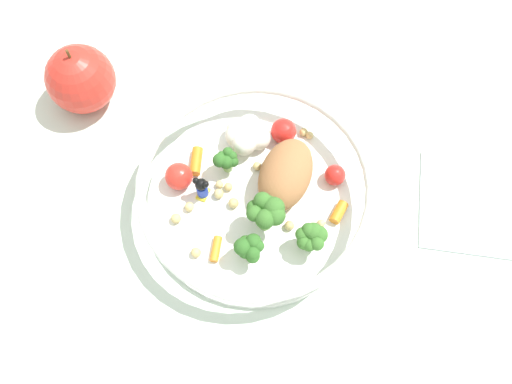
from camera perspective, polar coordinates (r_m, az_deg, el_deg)
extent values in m
plane|color=silver|center=(0.64, -0.08, -2.34)|extent=(2.40, 2.40, 0.00)
cylinder|color=white|center=(0.64, 0.00, -0.94)|extent=(0.25, 0.25, 0.01)
torus|color=white|center=(0.60, 0.00, 0.81)|extent=(0.26, 0.26, 0.01)
ellipsoid|color=#9E663D|center=(0.62, 3.08, 1.81)|extent=(0.10, 0.08, 0.05)
cylinder|color=#7FAD5B|center=(0.61, 0.95, -2.87)|extent=(0.02, 0.02, 0.03)
sphere|color=#386B28|center=(0.57, 0.94, -2.81)|extent=(0.02, 0.02, 0.02)
sphere|color=#386B28|center=(0.58, 1.97, -2.42)|extent=(0.02, 0.02, 0.02)
sphere|color=#386B28|center=(0.58, 1.84, -1.67)|extent=(0.02, 0.02, 0.02)
sphere|color=#386B28|center=(0.58, 1.19, -1.27)|extent=(0.02, 0.02, 0.02)
sphere|color=#386B28|center=(0.58, 0.69, -0.93)|extent=(0.02, 0.02, 0.02)
sphere|color=#386B28|center=(0.59, -0.16, -1.65)|extent=(0.02, 0.02, 0.02)
sphere|color=#386B28|center=(0.58, 0.09, -2.25)|extent=(0.02, 0.02, 0.02)
cylinder|color=#7FAD5B|center=(0.64, -2.96, 2.79)|extent=(0.01, 0.01, 0.02)
sphere|color=#2D6023|center=(0.63, -3.10, 3.11)|extent=(0.02, 0.02, 0.02)
sphere|color=#2D6023|center=(0.63, -2.39, 3.16)|extent=(0.01, 0.01, 0.01)
sphere|color=#2D6023|center=(0.63, -2.48, 3.73)|extent=(0.01, 0.01, 0.01)
sphere|color=#2D6023|center=(0.63, -2.93, 4.11)|extent=(0.01, 0.01, 0.01)
sphere|color=#2D6023|center=(0.63, -3.57, 3.72)|extent=(0.01, 0.01, 0.01)
sphere|color=#2D6023|center=(0.63, -3.77, 3.30)|extent=(0.02, 0.02, 0.02)
cylinder|color=#8EB766|center=(0.60, -0.59, -6.45)|extent=(0.01, 0.01, 0.02)
sphere|color=#2D6023|center=(0.58, -0.54, -6.65)|extent=(0.02, 0.02, 0.02)
sphere|color=#2D6023|center=(0.58, 0.12, -6.36)|extent=(0.02, 0.02, 0.02)
sphere|color=#2D6023|center=(0.58, 0.25, -5.62)|extent=(0.01, 0.01, 0.01)
sphere|color=#2D6023|center=(0.58, -0.38, -5.18)|extent=(0.02, 0.02, 0.02)
sphere|color=#2D6023|center=(0.59, -1.04, -5.33)|extent=(0.02, 0.02, 0.02)
sphere|color=#2D6023|center=(0.58, -1.39, -5.71)|extent=(0.02, 0.02, 0.02)
sphere|color=#2D6023|center=(0.58, -1.14, -6.20)|extent=(0.01, 0.01, 0.01)
cylinder|color=#7FAD5B|center=(0.61, 5.47, -5.34)|extent=(0.01, 0.01, 0.02)
sphere|color=#386B28|center=(0.58, 5.56, -5.50)|extent=(0.01, 0.01, 0.01)
sphere|color=#386B28|center=(0.58, 6.33, -5.32)|extent=(0.02, 0.02, 0.02)
sphere|color=#386B28|center=(0.59, 6.54, -4.41)|extent=(0.02, 0.02, 0.02)
sphere|color=#386B28|center=(0.59, 5.94, -4.16)|extent=(0.02, 0.02, 0.02)
sphere|color=#386B28|center=(0.59, 5.49, -3.97)|extent=(0.02, 0.02, 0.02)
sphere|color=#386B28|center=(0.59, 4.80, -4.38)|extent=(0.01, 0.01, 0.01)
sphere|color=#386B28|center=(0.59, 5.00, -5.22)|extent=(0.02, 0.02, 0.02)
sphere|color=white|center=(0.64, -1.25, 5.09)|extent=(0.03, 0.03, 0.03)
sphere|color=white|center=(0.65, -0.04, 5.64)|extent=(0.03, 0.03, 0.03)
sphere|color=white|center=(0.65, -0.67, 6.87)|extent=(0.03, 0.03, 0.03)
sphere|color=white|center=(0.66, -1.94, 6.49)|extent=(0.03, 0.03, 0.03)
sphere|color=white|center=(0.65, -2.04, 5.79)|extent=(0.03, 0.03, 0.03)
cube|color=yellow|center=(0.64, -5.50, -0.19)|extent=(0.02, 0.02, 0.00)
cylinder|color=#1933B2|center=(0.63, -5.59, 0.22)|extent=(0.02, 0.02, 0.02)
sphere|color=black|center=(0.61, -5.71, 0.79)|extent=(0.01, 0.01, 0.01)
sphere|color=black|center=(0.61, -5.25, 0.81)|extent=(0.01, 0.01, 0.01)
sphere|color=black|center=(0.61, -6.26, 1.17)|extent=(0.01, 0.01, 0.01)
cylinder|color=orange|center=(0.65, -6.21, 3.20)|extent=(0.03, 0.01, 0.01)
cylinder|color=orange|center=(0.63, 8.57, -1.96)|extent=(0.03, 0.02, 0.01)
cylinder|color=orange|center=(0.61, -4.17, -5.91)|extent=(0.03, 0.01, 0.01)
sphere|color=red|center=(0.63, -8.00, 1.62)|extent=(0.03, 0.03, 0.03)
sphere|color=red|center=(0.66, 2.86, 6.33)|extent=(0.03, 0.03, 0.03)
sphere|color=red|center=(0.64, 8.18, 1.74)|extent=(0.02, 0.02, 0.02)
sphere|color=tan|center=(0.65, 0.17, 2.69)|extent=(0.01, 0.01, 0.01)
sphere|color=tan|center=(0.61, -6.24, -6.24)|extent=(0.01, 0.01, 0.01)
sphere|color=#D1B775|center=(0.63, -6.94, -1.70)|extent=(0.01, 0.01, 0.01)
sphere|color=tan|center=(0.62, -8.29, -2.73)|extent=(0.01, 0.01, 0.01)
sphere|color=#D1B775|center=(0.64, -3.82, 0.78)|extent=(0.01, 0.01, 0.01)
sphere|color=tan|center=(0.63, -2.88, 0.54)|extent=(0.01, 0.01, 0.01)
sphere|color=#D1B775|center=(0.67, 5.58, 5.87)|extent=(0.01, 0.01, 0.01)
sphere|color=#D1B775|center=(0.62, 6.76, -3.25)|extent=(0.01, 0.01, 0.01)
sphere|color=tan|center=(0.67, 4.95, 6.21)|extent=(0.01, 0.01, 0.01)
sphere|color=tan|center=(0.63, -2.34, -1.15)|extent=(0.01, 0.01, 0.01)
sphere|color=#D1B775|center=(0.63, -3.89, -0.17)|extent=(0.01, 0.01, 0.01)
sphere|color=tan|center=(0.62, 3.48, -3.48)|extent=(0.01, 0.01, 0.01)
sphere|color=#D1B775|center=(0.66, 5.25, 4.09)|extent=(0.01, 0.01, 0.01)
sphere|color=red|center=(0.71, -17.71, 11.07)|extent=(0.08, 0.08, 0.08)
cylinder|color=brown|center=(0.67, -18.87, 13.39)|extent=(0.00, 0.00, 0.01)
cube|color=white|center=(0.69, 21.23, -1.13)|extent=(0.13, 0.12, 0.01)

